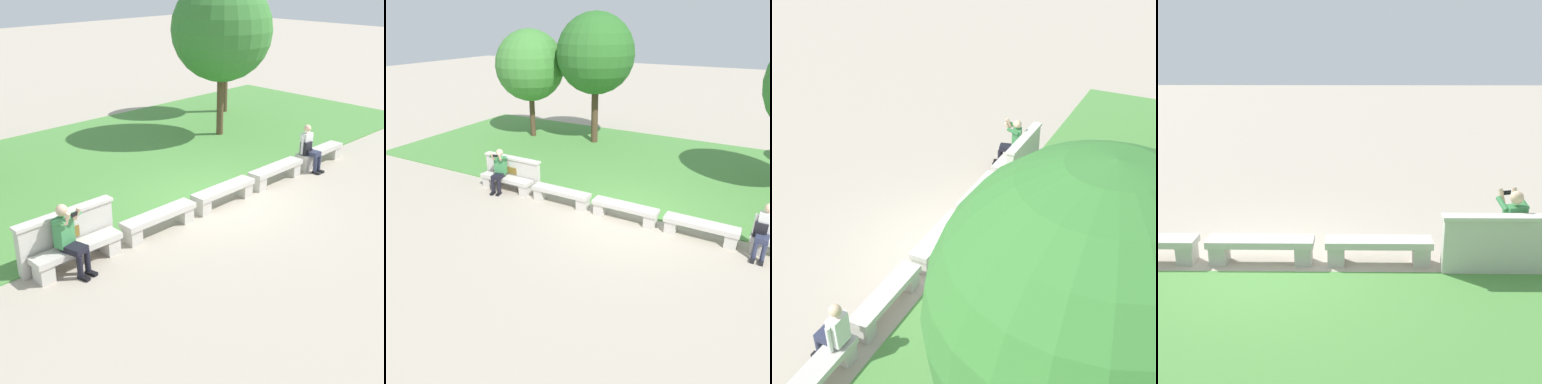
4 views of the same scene
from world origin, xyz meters
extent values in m
plane|color=#B2A593|center=(0.00, 0.00, 0.00)|extent=(80.00, 80.00, 0.00)
cube|color=#518E42|center=(0.00, 4.38, 0.01)|extent=(21.83, 8.00, 0.03)
cube|color=beige|center=(-4.01, 0.00, 0.39)|extent=(1.81, 0.40, 0.12)
cube|color=beige|center=(-4.73, 0.00, 0.17)|extent=(0.28, 0.34, 0.33)
cube|color=beige|center=(-3.29, 0.00, 0.17)|extent=(0.28, 0.34, 0.33)
cube|color=beige|center=(-2.00, 0.00, 0.39)|extent=(1.81, 0.40, 0.12)
cube|color=beige|center=(-2.73, 0.00, 0.17)|extent=(0.28, 0.34, 0.33)
cube|color=beige|center=(-1.28, 0.00, 0.17)|extent=(0.28, 0.34, 0.33)
cube|color=beige|center=(0.00, 0.00, 0.39)|extent=(1.81, 0.40, 0.12)
cube|color=beige|center=(-0.72, 0.00, 0.17)|extent=(0.28, 0.34, 0.33)
cube|color=beige|center=(0.72, 0.00, 0.17)|extent=(0.28, 0.34, 0.33)
cube|color=beige|center=(2.00, 0.00, 0.39)|extent=(1.81, 0.40, 0.12)
cube|color=beige|center=(1.28, 0.00, 0.17)|extent=(0.28, 0.34, 0.33)
cube|color=beige|center=(2.73, 0.00, 0.17)|extent=(0.28, 0.34, 0.33)
cube|color=beige|center=(4.01, 0.00, 0.39)|extent=(1.81, 0.40, 0.12)
cube|color=beige|center=(3.29, 0.00, 0.17)|extent=(0.28, 0.34, 0.33)
cube|color=beige|center=(-4.01, 0.34, 0.47)|extent=(1.99, 0.18, 0.95)
cube|color=beige|center=(-4.01, 0.34, 0.98)|extent=(2.05, 0.24, 0.06)
cube|color=brown|center=(-4.01, 0.24, 0.59)|extent=(0.44, 0.02, 0.22)
cube|color=black|center=(-4.21, -0.46, 0.03)|extent=(0.15, 0.26, 0.06)
cylinder|color=black|center=(-4.23, -0.39, 0.24)|extent=(0.11, 0.11, 0.42)
cube|color=black|center=(-4.02, -0.41, 0.03)|extent=(0.15, 0.26, 0.06)
cylinder|color=black|center=(-4.04, -0.34, 0.24)|extent=(0.11, 0.11, 0.42)
cube|color=black|center=(-4.18, -0.18, 0.51)|extent=(0.39, 0.48, 0.12)
cube|color=#3D894C|center=(-4.23, 0.04, 0.79)|extent=(0.38, 0.30, 0.56)
sphere|color=beige|center=(-4.23, 0.04, 1.21)|extent=(0.22, 0.22, 0.22)
cylinder|color=#3D894C|center=(-4.39, -0.10, 1.08)|extent=(0.16, 0.32, 0.21)
cylinder|color=beige|center=(-4.30, -0.22, 1.16)|extent=(0.10, 0.19, 0.27)
cylinder|color=#3D894C|center=(-4.03, -0.01, 1.08)|extent=(0.16, 0.32, 0.21)
cylinder|color=beige|center=(-4.06, -0.16, 1.16)|extent=(0.14, 0.20, 0.27)
cube|color=black|center=(-4.16, -0.25, 1.20)|extent=(0.15, 0.05, 0.08)
cube|color=black|center=(3.26, -0.42, 0.03)|extent=(0.10, 0.22, 0.06)
cylinder|color=#2D334C|center=(3.26, -0.36, 0.24)|extent=(0.10, 0.10, 0.42)
cube|color=black|center=(3.44, -0.42, 0.03)|extent=(0.10, 0.22, 0.06)
cylinder|color=#2D334C|center=(3.44, -0.36, 0.24)|extent=(0.10, 0.10, 0.42)
cube|color=#2D334C|center=(3.36, -0.18, 0.51)|extent=(0.29, 0.41, 0.12)
cube|color=silver|center=(3.36, 0.04, 0.77)|extent=(0.32, 0.21, 0.52)
sphere|color=beige|center=(3.36, 0.04, 1.16)|extent=(0.20, 0.20, 0.20)
cylinder|color=silver|center=(3.16, 0.02, 0.72)|extent=(0.08, 0.08, 0.48)
cylinder|color=silver|center=(3.56, 0.02, 0.72)|extent=(0.08, 0.08, 0.48)
cube|color=black|center=(3.29, -0.01, 0.63)|extent=(0.28, 0.20, 0.36)
cube|color=black|center=(3.29, -0.12, 0.56)|extent=(0.20, 0.06, 0.16)
torus|color=black|center=(3.29, -0.01, 0.83)|extent=(0.10, 0.02, 0.10)
sphere|color=#387A33|center=(4.08, 3.88, 3.37)|extent=(3.17, 3.17, 3.17)
camera|label=1|loc=(-8.59, -7.65, 5.18)|focal=50.00mm
camera|label=2|loc=(3.23, -8.41, 4.89)|focal=35.00mm
camera|label=3|loc=(7.88, 4.43, 6.85)|focal=50.00mm
camera|label=4|loc=(-1.60, 6.99, 3.51)|focal=42.00mm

